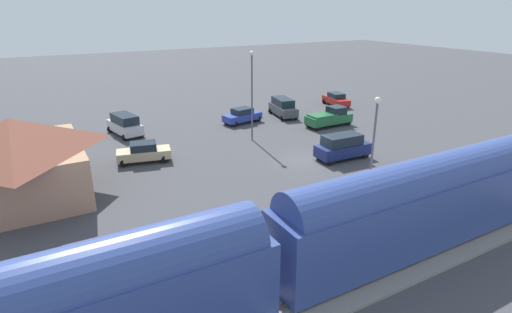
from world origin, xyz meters
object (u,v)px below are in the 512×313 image
at_px(sedan_red, 336,99).
at_px(light_pole_near_platform, 374,132).
at_px(suv_navy, 342,146).
at_px(sedan_blue, 242,116).
at_px(pedestrian_waiting_far, 471,168).
at_px(sedan_tan, 144,152).
at_px(suv_charcoal, 283,107).
at_px(pickup_green, 330,117).
at_px(suv_silver, 125,124).
at_px(light_pole_lot_center, 252,86).
at_px(pedestrian_on_platform, 399,191).
at_px(station_building, 16,157).

bearing_deg(sedan_red, light_pole_near_platform, 145.26).
bearing_deg(suv_navy, sedan_blue, 8.55).
height_order(pedestrian_waiting_far, sedan_red, pedestrian_waiting_far).
relative_size(pedestrian_waiting_far, sedan_tan, 0.36).
relative_size(pedestrian_waiting_far, suv_charcoal, 0.33).
bearing_deg(pickup_green, light_pole_near_platform, 150.75).
bearing_deg(sedan_tan, suv_silver, -2.39).
distance_m(pedestrian_waiting_far, sedan_blue, 24.76).
height_order(suv_navy, light_pole_lot_center, light_pole_lot_center).
xyz_separation_m(pedestrian_on_platform, pickup_green, (18.02, -8.79, -0.25)).
bearing_deg(suv_silver, suv_charcoal, -94.82).
bearing_deg(sedan_blue, station_building, 113.24).
relative_size(suv_charcoal, light_pole_lot_center, 0.59).
bearing_deg(pickup_green, pedestrian_on_platform, 154.00).
xyz_separation_m(suv_navy, suv_silver, (16.64, 15.07, 0.00)).
bearing_deg(light_pole_near_platform, pedestrian_on_platform, 171.83).
bearing_deg(suv_silver, pedestrian_on_platform, -155.09).
bearing_deg(sedan_red, sedan_tan, 106.68).
height_order(suv_silver, light_pole_near_platform, light_pole_near_platform).
relative_size(station_building, pedestrian_waiting_far, 6.20).
relative_size(suv_charcoal, light_pole_near_platform, 0.74).
bearing_deg(sedan_blue, suv_charcoal, -87.26).
xyz_separation_m(pedestrian_waiting_far, suv_navy, (8.94, 4.81, -0.13)).
xyz_separation_m(station_building, light_pole_near_platform, (-11.20, -22.11, 1.46)).
height_order(pedestrian_on_platform, suv_charcoal, suv_charcoal).
height_order(pedestrian_waiting_far, suv_navy, suv_navy).
relative_size(pedestrian_waiting_far, suv_silver, 0.33).
relative_size(pedestrian_on_platform, suv_charcoal, 0.33).
bearing_deg(pedestrian_waiting_far, pickup_green, -2.92).
xyz_separation_m(suv_charcoal, sedan_tan, (-7.23, 18.98, -0.27)).
bearing_deg(light_pole_near_platform, suv_navy, -23.40).
distance_m(suv_charcoal, sedan_blue, 5.78).
height_order(pedestrian_on_platform, light_pole_near_platform, light_pole_near_platform).
height_order(pedestrian_on_platform, sedan_tan, pedestrian_on_platform).
relative_size(sedan_red, light_pole_lot_center, 0.54).
bearing_deg(station_building, suv_navy, -101.72).
distance_m(station_building, light_pole_lot_center, 20.86).
height_order(suv_silver, sedan_blue, suv_silver).
bearing_deg(station_building, suv_silver, -40.02).
xyz_separation_m(suv_silver, sedan_blue, (-1.84, -12.85, -0.27)).
distance_m(pickup_green, sedan_blue, 9.94).
distance_m(suv_silver, light_pole_near_platform, 26.10).
relative_size(suv_silver, light_pole_near_platform, 0.75).
height_order(pedestrian_waiting_far, sedan_blue, pedestrian_waiting_far).
distance_m(suv_charcoal, light_pole_near_platform, 22.26).
relative_size(pedestrian_on_platform, light_pole_near_platform, 0.25).
bearing_deg(suv_charcoal, light_pole_lot_center, 129.35).
height_order(sedan_tan, sedan_red, same).
bearing_deg(pedestrian_on_platform, light_pole_lot_center, 4.01).
distance_m(pedestrian_on_platform, sedan_tan, 21.05).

